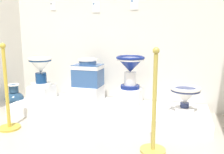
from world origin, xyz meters
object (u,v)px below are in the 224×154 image
antique_toilet_central_ornate (185,95)px  info_placard_third (134,4)px  antique_toilet_squat_floral (40,67)px  antique_toilet_pale_glazed (88,72)px  stanchion_post_near_left (8,104)px  stanchion_post_near_right (154,121)px  plinth_block_leftmost (130,97)px  decorative_vase_companion (14,97)px  plinth_block_pale_glazed (88,94)px  plinth_block_central_ornate (184,113)px  info_placard_first (53,6)px  plinth_block_squat_floral (42,93)px  info_placard_second (96,7)px  antique_toilet_leftmost (130,66)px

antique_toilet_central_ornate → info_placard_third: size_ratio=2.46×
antique_toilet_squat_floral → antique_toilet_pale_glazed: size_ratio=1.06×
stanchion_post_near_left → stanchion_post_near_right: (1.70, -0.08, 0.00)m
plinth_block_leftmost → decorative_vase_companion: (-1.75, -0.16, -0.10)m
antique_toilet_squat_floral → plinth_block_pale_glazed: 0.80m
antique_toilet_pale_glazed → plinth_block_pale_glazed: bearing=-116.6°
antique_toilet_central_ornate → decorative_vase_companion: size_ratio=1.01×
plinth_block_central_ornate → antique_toilet_central_ornate: antique_toilet_central_ornate is taller
antique_toilet_pale_glazed → info_placard_first: bearing=154.4°
plinth_block_squat_floral → antique_toilet_pale_glazed: antique_toilet_pale_glazed is taller
info_placard_third → decorative_vase_companion: info_placard_third is taller
antique_toilet_central_ornate → stanchion_post_near_right: 0.85m
info_placard_first → info_placard_second: bearing=0.0°
plinth_block_leftmost → antique_toilet_central_ornate: antique_toilet_central_ornate is taller
info_placard_first → stanchion_post_near_right: 2.51m
info_placard_first → info_placard_second: 0.71m
stanchion_post_near_right → info_placard_second: bearing=128.5°
antique_toilet_central_ornate → stanchion_post_near_right: (-0.28, -0.80, -0.08)m
decorative_vase_companion → stanchion_post_near_right: size_ratio=0.36×
plinth_block_squat_floral → info_placard_second: size_ratio=2.11×
plinth_block_squat_floral → antique_toilet_central_ornate: antique_toilet_central_ornate is taller
antique_toilet_leftmost → info_placard_second: size_ratio=2.81×
antique_toilet_central_ornate → info_placard_second: info_placard_second is taller
plinth_block_leftmost → stanchion_post_near_right: bearing=-65.4°
decorative_vase_companion → antique_toilet_leftmost: bearing=5.2°
antique_toilet_pale_glazed → stanchion_post_near_right: bearing=-42.7°
plinth_block_central_ornate → plinth_block_leftmost: bearing=168.1°
antique_toilet_leftmost → plinth_block_pale_glazed: bearing=177.9°
antique_toilet_squat_floral → plinth_block_central_ornate: size_ratio=1.22×
antique_toilet_central_ornate → info_placard_third: bearing=145.6°
plinth_block_pale_glazed → antique_toilet_pale_glazed: antique_toilet_pale_glazed is taller
antique_toilet_squat_floral → plinth_block_pale_glazed: size_ratio=1.07×
antique_toilet_pale_glazed → decorative_vase_companion: size_ratio=1.09×
info_placard_third → stanchion_post_near_left: size_ratio=0.15×
plinth_block_squat_floral → info_placard_first: bearing=89.7°
antique_toilet_pale_glazed → antique_toilet_central_ornate: (1.33, -0.17, -0.19)m
antique_toilet_pale_glazed → plinth_block_central_ornate: size_ratio=1.15×
antique_toilet_squat_floral → antique_toilet_leftmost: size_ratio=0.96×
plinth_block_leftmost → stanchion_post_near_left: stanchion_post_near_left is taller
plinth_block_squat_floral → antique_toilet_squat_floral: size_ratio=0.78×
info_placard_third → antique_toilet_leftmost: bearing=-85.2°
antique_toilet_pale_glazed → plinth_block_squat_floral: bearing=-172.2°
plinth_block_pale_glazed → stanchion_post_near_left: bearing=-126.1°
plinth_block_pale_glazed → plinth_block_leftmost: size_ratio=1.29×
antique_toilet_leftmost → info_placard_third: size_ratio=2.93×
plinth_block_squat_floral → antique_toilet_pale_glazed: 0.78m
decorative_vase_companion → stanchion_post_near_left: bearing=-56.1°
decorative_vase_companion → plinth_block_squat_floral: bearing=11.6°
stanchion_post_near_left → plinth_block_squat_floral: bearing=93.8°
info_placard_second → plinth_block_leftmost: bearing=-30.7°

